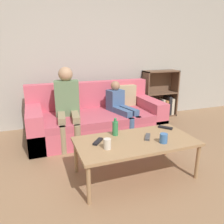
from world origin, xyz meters
TOP-DOWN VIEW (x-y plane):
  - ground_plane at (0.00, 0.00)m, footprint 22.00×22.00m
  - wall_back at (0.00, 2.57)m, footprint 12.00×0.06m
  - couch at (0.06, 1.88)m, footprint 2.06×0.97m
  - bookshelf at (1.56, 2.41)m, footprint 0.70×0.28m
  - coffee_table at (0.13, 0.58)m, footprint 1.27×0.65m
  - person_adult at (-0.39, 1.78)m, footprint 0.39×0.68m
  - person_child at (0.43, 1.73)m, footprint 0.38×0.69m
  - cup_near at (-0.22, 0.49)m, footprint 0.07×0.07m
  - cup_far at (0.37, 0.42)m, footprint 0.08×0.08m
  - tv_remote_0 at (0.28, 0.59)m, footprint 0.13×0.17m
  - tv_remote_1 at (-0.27, 0.66)m, footprint 0.15×0.16m
  - tv_remote_2 at (0.62, 0.77)m, footprint 0.14×0.16m
  - bottle at (-0.03, 0.78)m, footprint 0.06×0.06m

SIDE VIEW (x-z plane):
  - ground_plane at x=0.00m, z-range 0.00..0.00m
  - couch at x=0.06m, z-range -0.14..0.67m
  - bookshelf at x=1.56m, z-range -0.13..0.81m
  - coffee_table at x=0.13m, z-range 0.17..0.59m
  - tv_remote_0 at x=0.28m, z-range 0.42..0.44m
  - tv_remote_1 at x=-0.27m, z-range 0.42..0.44m
  - tv_remote_2 at x=0.62m, z-range 0.42..0.44m
  - cup_far at x=0.37m, z-range 0.42..0.52m
  - cup_near at x=-0.22m, z-range 0.42..0.52m
  - person_child at x=0.43m, z-range 0.05..0.90m
  - bottle at x=-0.03m, z-range 0.40..0.60m
  - person_adult at x=-0.39m, z-range 0.07..1.17m
  - wall_back at x=0.00m, z-range 0.00..2.60m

